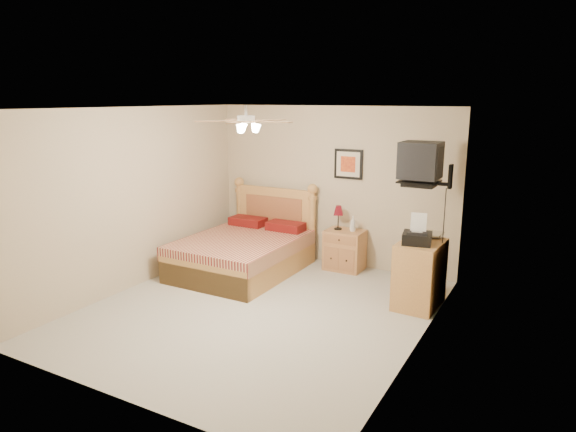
{
  "coord_description": "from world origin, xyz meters",
  "views": [
    {
      "loc": [
        3.23,
        -5.11,
        2.62
      ],
      "look_at": [
        -0.06,
        0.9,
        1.03
      ],
      "focal_mm": 32.0,
      "sensor_mm": 36.0,
      "label": 1
    }
  ],
  "objects": [
    {
      "name": "wall_front",
      "position": [
        0.0,
        -2.25,
        1.25
      ],
      "size": [
        4.0,
        0.04,
        2.5
      ],
      "primitive_type": "cube",
      "color": "tan",
      "rests_on": "ground"
    },
    {
      "name": "ceiling",
      "position": [
        0.0,
        0.0,
        2.5
      ],
      "size": [
        4.0,
        4.5,
        0.04
      ],
      "primitive_type": "cube",
      "color": "white",
      "rests_on": "ground"
    },
    {
      "name": "wall_tv",
      "position": [
        1.75,
        1.34,
        1.81
      ],
      "size": [
        0.56,
        0.46,
        0.58
      ],
      "primitive_type": null,
      "color": "black",
      "rests_on": "wall_right"
    },
    {
      "name": "magazine_upper",
      "position": [
        1.69,
        1.44,
        0.89
      ],
      "size": [
        0.24,
        0.31,
        0.02
      ],
      "primitive_type": "imported",
      "rotation": [
        0.0,
        0.0,
        -0.08
      ],
      "color": "gray",
      "rests_on": "magazine_lower"
    },
    {
      "name": "dresser",
      "position": [
        1.73,
        1.11,
        0.43
      ],
      "size": [
        0.54,
        0.75,
        0.85
      ],
      "primitive_type": "cube",
      "rotation": [
        0.0,
        0.0,
        -0.05
      ],
      "color": "#9F6840",
      "rests_on": "ground"
    },
    {
      "name": "floor",
      "position": [
        0.0,
        0.0,
        0.0
      ],
      "size": [
        4.5,
        4.5,
        0.0
      ],
      "primitive_type": "plane",
      "color": "#A09C90",
      "rests_on": "ground"
    },
    {
      "name": "ceiling_fan",
      "position": [
        0.0,
        -0.2,
        2.36
      ],
      "size": [
        1.14,
        1.14,
        0.28
      ],
      "primitive_type": null,
      "color": "white",
      "rests_on": "ceiling"
    },
    {
      "name": "wall_right",
      "position": [
        2.0,
        0.0,
        1.25
      ],
      "size": [
        0.04,
        4.5,
        2.5
      ],
      "primitive_type": "cube",
      "color": "tan",
      "rests_on": "ground"
    },
    {
      "name": "table_lamp",
      "position": [
        0.21,
        2.02,
        0.81
      ],
      "size": [
        0.27,
        0.27,
        0.37
      ],
      "primitive_type": null,
      "rotation": [
        0.0,
        0.0,
        -0.42
      ],
      "color": "#5B060F",
      "rests_on": "nightstand"
    },
    {
      "name": "wall_back",
      "position": [
        0.0,
        2.25,
        1.25
      ],
      "size": [
        4.0,
        0.04,
        2.5
      ],
      "primitive_type": "cube",
      "color": "tan",
      "rests_on": "ground"
    },
    {
      "name": "magazine_lower",
      "position": [
        1.68,
        1.41,
        0.87
      ],
      "size": [
        0.29,
        0.33,
        0.03
      ],
      "primitive_type": "imported",
      "rotation": [
        0.0,
        0.0,
        0.38
      ],
      "color": "#B5A894",
      "rests_on": "dresser"
    },
    {
      "name": "fax_machine",
      "position": [
        1.7,
        1.01,
        1.04
      ],
      "size": [
        0.41,
        0.42,
        0.37
      ],
      "primitive_type": null,
      "rotation": [
        0.0,
        0.0,
        0.19
      ],
      "color": "black",
      "rests_on": "dresser"
    },
    {
      "name": "bed",
      "position": [
        -0.99,
        1.12,
        0.65
      ],
      "size": [
        1.53,
        2.0,
        1.29
      ],
      "primitive_type": null,
      "rotation": [
        0.0,
        0.0,
        -0.01
      ],
      "color": "#B58749",
      "rests_on": "ground"
    },
    {
      "name": "nightstand",
      "position": [
        0.33,
        2.0,
        0.31
      ],
      "size": [
        0.58,
        0.43,
        0.62
      ],
      "primitive_type": "cube",
      "rotation": [
        0.0,
        0.0,
        0.0
      ],
      "color": "#AC6A3A",
      "rests_on": "ground"
    },
    {
      "name": "lotion_bottle",
      "position": [
        0.45,
        2.02,
        0.74
      ],
      "size": [
        0.11,
        0.11,
        0.24
      ],
      "primitive_type": "imported",
      "rotation": [
        0.0,
        0.0,
        0.3
      ],
      "color": "silver",
      "rests_on": "nightstand"
    },
    {
      "name": "wall_left",
      "position": [
        -2.0,
        0.0,
        1.25
      ],
      "size": [
        0.04,
        4.5,
        2.5
      ],
      "primitive_type": "cube",
      "color": "tan",
      "rests_on": "ground"
    },
    {
      "name": "framed_picture",
      "position": [
        0.27,
        2.23,
        1.62
      ],
      "size": [
        0.46,
        0.04,
        0.46
      ],
      "primitive_type": "cube",
      "color": "black",
      "rests_on": "wall_back"
    }
  ]
}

